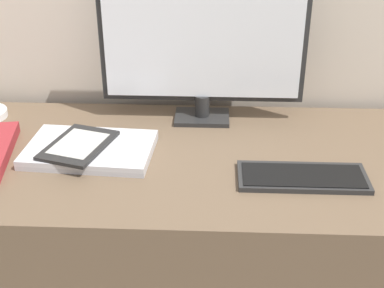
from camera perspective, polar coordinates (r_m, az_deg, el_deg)
The scene contains 5 objects.
desk at distance 1.53m, azimuth -1.06°, elevation -12.95°, with size 1.41×0.61×0.72m.
monitor at distance 1.44m, azimuth 1.15°, elevation 10.25°, with size 0.55×0.11×0.39m.
keyboard at distance 1.25m, azimuth 11.71°, elevation -3.46°, with size 0.30×0.12×0.01m.
laptop at distance 1.35m, azimuth -10.81°, elevation -0.57°, with size 0.32×0.22×0.02m.
ereader at distance 1.34m, azimuth -12.00°, elevation -0.11°, with size 0.18×0.22×0.01m.
Camera 1 is at (0.08, -0.94, 1.37)m, focal length 50.00 mm.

